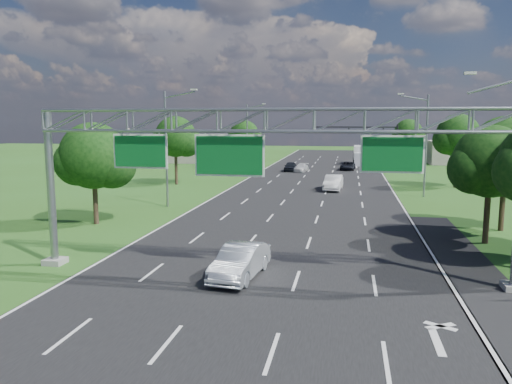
% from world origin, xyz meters
% --- Properties ---
extents(ground, '(220.00, 220.00, 0.00)m').
position_xyz_m(ground, '(0.00, 30.00, 0.00)').
color(ground, '#2A5118').
rests_on(ground, ground).
extents(road, '(18.00, 180.00, 0.02)m').
position_xyz_m(road, '(0.00, 30.00, 0.00)').
color(road, black).
rests_on(road, ground).
extents(road_flare, '(3.00, 30.00, 0.02)m').
position_xyz_m(road_flare, '(10.20, 14.00, 0.00)').
color(road_flare, black).
rests_on(road_flare, ground).
extents(sign_gantry, '(23.50, 1.00, 9.56)m').
position_xyz_m(sign_gantry, '(0.33, 12.00, 6.89)').
color(sign_gantry, gray).
rests_on(sign_gantry, ground).
extents(traffic_signal, '(12.21, 0.24, 7.00)m').
position_xyz_m(traffic_signal, '(7.48, 65.00, 5.17)').
color(traffic_signal, black).
rests_on(traffic_signal, ground).
extents(streetlight_l_near, '(2.97, 0.22, 10.16)m').
position_xyz_m(streetlight_l_near, '(-11.30, 30.00, 5.58)').
color(streetlight_l_near, gray).
rests_on(streetlight_l_near, ground).
extents(streetlight_l_far, '(2.97, 0.22, 10.16)m').
position_xyz_m(streetlight_l_far, '(-11.30, 65.00, 5.58)').
color(streetlight_l_far, gray).
rests_on(streetlight_l_far, ground).
extents(streetlight_r_mid, '(2.97, 0.22, 10.16)m').
position_xyz_m(streetlight_r_mid, '(11.30, 40.00, 5.58)').
color(streetlight_r_mid, gray).
rests_on(streetlight_r_mid, ground).
extents(tree_verge_la, '(5.76, 4.80, 7.40)m').
position_xyz_m(tree_verge_la, '(-13.92, 22.04, 4.76)').
color(tree_verge_la, '#2D2116').
rests_on(tree_verge_la, ground).
extents(tree_verge_lb, '(5.76, 4.80, 8.06)m').
position_xyz_m(tree_verge_lb, '(-15.92, 45.04, 5.41)').
color(tree_verge_lb, '#2D2116').
rests_on(tree_verge_lb, ground).
extents(tree_verge_lc, '(5.76, 4.80, 7.62)m').
position_xyz_m(tree_verge_lc, '(-12.92, 70.04, 4.98)').
color(tree_verge_lc, '#2D2116').
rests_on(tree_verge_lc, ground).
extents(tree_verge_rd, '(5.76, 4.80, 8.28)m').
position_xyz_m(tree_verge_rd, '(16.08, 48.04, 5.63)').
color(tree_verge_rd, '#2D2116').
rests_on(tree_verge_rd, ground).
extents(tree_verge_re, '(5.76, 4.80, 7.84)m').
position_xyz_m(tree_verge_re, '(14.08, 78.04, 5.20)').
color(tree_verge_re, '#2D2116').
rests_on(tree_verge_re, ground).
extents(building_left, '(14.00, 10.00, 5.00)m').
position_xyz_m(building_left, '(-22.00, 78.00, 2.50)').
color(building_left, gray).
rests_on(building_left, ground).
extents(building_right, '(12.00, 9.00, 4.00)m').
position_xyz_m(building_right, '(24.00, 82.00, 2.00)').
color(building_right, gray).
rests_on(building_right, ground).
extents(silver_sedan, '(2.27, 5.01, 1.60)m').
position_xyz_m(silver_sedan, '(-0.91, 11.58, 0.80)').
color(silver_sedan, silver).
rests_on(silver_sedan, ground).
extents(car_queue_a, '(2.16, 4.19, 1.16)m').
position_xyz_m(car_queue_a, '(-2.83, 62.81, 0.58)').
color(car_queue_a, silver).
rests_on(car_queue_a, ground).
extents(car_queue_b, '(2.40, 4.67, 1.26)m').
position_xyz_m(car_queue_b, '(3.95, 66.70, 0.63)').
color(car_queue_b, black).
rests_on(car_queue_b, ground).
extents(car_queue_c, '(1.67, 4.11, 1.40)m').
position_xyz_m(car_queue_c, '(-4.50, 63.20, 0.70)').
color(car_queue_c, black).
rests_on(car_queue_c, ground).
extents(car_queue_d, '(2.09, 5.10, 1.64)m').
position_xyz_m(car_queue_d, '(2.50, 43.43, 0.82)').
color(car_queue_d, silver).
rests_on(car_queue_d, ground).
extents(box_truck, '(2.58, 8.43, 3.18)m').
position_xyz_m(box_truck, '(6.17, 77.54, 1.53)').
color(box_truck, beige).
rests_on(box_truck, ground).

